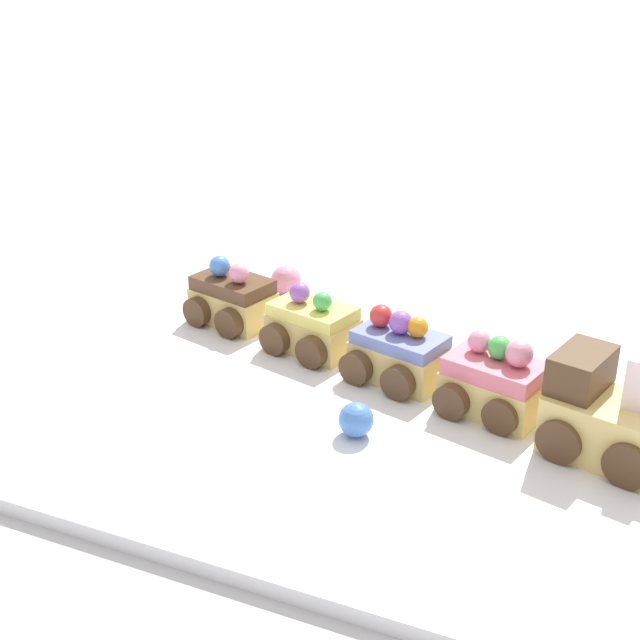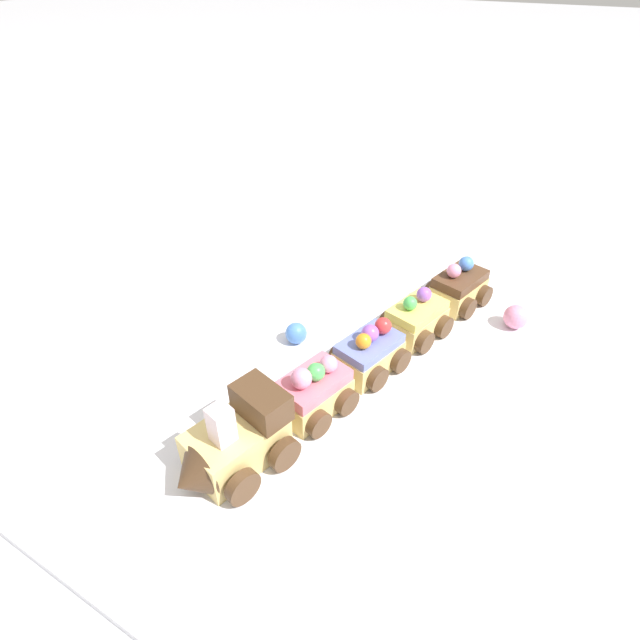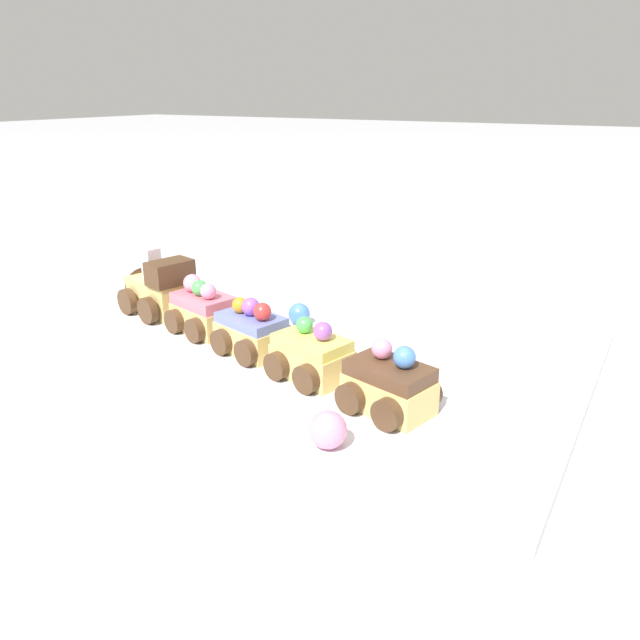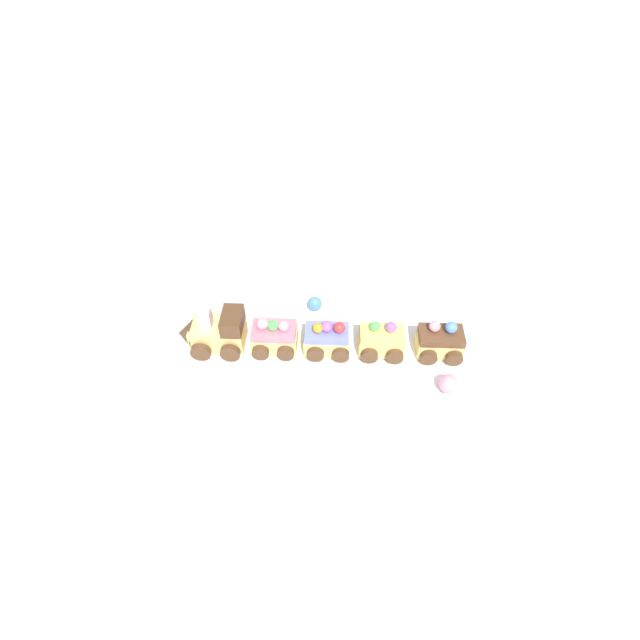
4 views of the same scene
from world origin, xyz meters
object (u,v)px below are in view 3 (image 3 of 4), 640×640
gumball_blue (298,314)px  cake_car_lemon (312,357)px  gumball_pink (328,430)px  cake_car_chocolate (389,386)px  cake_train_locomotive (157,290)px  cake_car_strawberry (204,312)px  cake_car_blueberry (254,333)px

gumball_blue → cake_car_lemon: bearing=127.0°
gumball_pink → cake_car_chocolate: bearing=-101.6°
cake_train_locomotive → cake_car_lemon: cake_train_locomotive is taller
gumball_blue → cake_car_strawberry: bearing=42.0°
cake_car_lemon → gumball_blue: 0.15m
cake_car_chocolate → cake_car_strawberry: bearing=0.1°
cake_train_locomotive → cake_car_chocolate: 0.37m
cake_car_lemon → cake_car_blueberry: bearing=0.2°
cake_car_blueberry → cake_car_chocolate: cake_car_chocolate is taller
cake_car_lemon → gumball_blue: size_ratio=3.19×
cake_car_strawberry → cake_car_lemon: (-0.17, 0.04, -0.00)m
cake_car_blueberry → gumball_pink: size_ratio=2.73×
cake_car_lemon → gumball_pink: 0.13m
cake_car_strawberry → gumball_pink: 0.29m
cake_car_blueberry → cake_car_chocolate: size_ratio=1.00×
cake_car_chocolate → gumball_blue: 0.23m
cake_car_strawberry → cake_car_chocolate: cake_car_strawberry is taller
cake_car_strawberry → gumball_pink: bearing=163.7°
gumball_pink → cake_car_blueberry: bearing=-38.0°
cake_car_strawberry → cake_car_blueberry: bearing=-179.9°
cake_car_blueberry → cake_car_chocolate: (-0.18, 0.05, 0.00)m
cake_car_blueberry → gumball_blue: bearing=-72.9°
cake_train_locomotive → cake_car_strawberry: size_ratio=1.43×
cake_car_chocolate → gumball_pink: bearing=92.8°
cake_car_strawberry → gumball_pink: cake_car_strawberry is taller
cake_train_locomotive → gumball_blue: bearing=-150.0°
cake_car_strawberry → gumball_blue: size_ratio=3.19×
cake_car_blueberry → gumball_pink: 0.20m
cake_train_locomotive → gumball_blue: 0.18m
cake_car_strawberry → cake_car_blueberry: cake_car_strawberry is taller
gumball_pink → gumball_blue: 0.28m
cake_car_lemon → gumball_pink: size_ratio=2.73×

